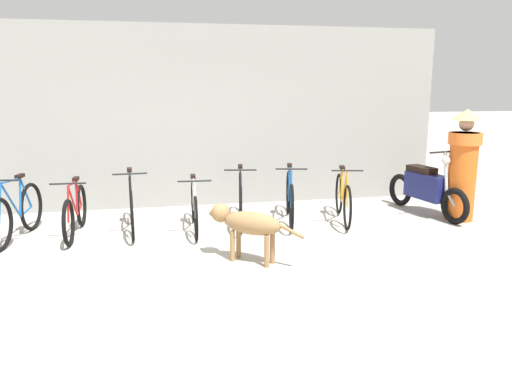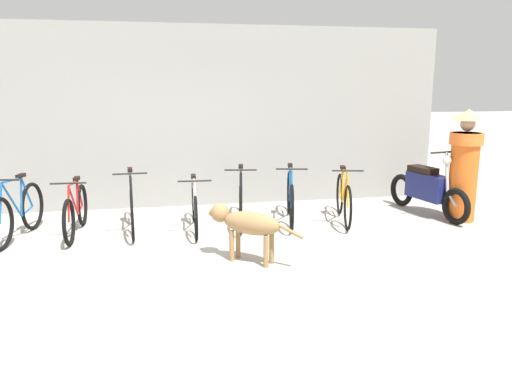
# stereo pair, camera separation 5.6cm
# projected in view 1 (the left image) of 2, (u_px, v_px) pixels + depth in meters

# --- Properties ---
(ground_plane) EXTENTS (60.00, 60.00, 0.00)m
(ground_plane) POSITION_uv_depth(u_px,v_px,m) (202.00, 263.00, 5.92)
(ground_plane) COLOR #ADA89E
(shop_wall_back) EXTENTS (9.09, 0.20, 3.06)m
(shop_wall_back) POSITION_uv_depth(u_px,v_px,m) (183.00, 117.00, 8.50)
(shop_wall_back) COLOR gray
(shop_wall_back) RESTS_ON ground
(bicycle_0) EXTENTS (0.47, 1.63, 0.90)m
(bicycle_0) POSITION_uv_depth(u_px,v_px,m) (16.00, 214.00, 6.75)
(bicycle_0) COLOR black
(bicycle_0) RESTS_ON ground
(bicycle_1) EXTENTS (0.46, 1.60, 0.82)m
(bicycle_1) POSITION_uv_depth(u_px,v_px,m) (75.00, 212.00, 6.97)
(bicycle_1) COLOR black
(bicycle_1) RESTS_ON ground
(bicycle_2) EXTENTS (0.46, 1.75, 0.91)m
(bicycle_2) POSITION_uv_depth(u_px,v_px,m) (131.00, 205.00, 7.19)
(bicycle_2) COLOR black
(bicycle_2) RESTS_ON ground
(bicycle_3) EXTENTS (0.46, 1.63, 0.80)m
(bicycle_3) POSITION_uv_depth(u_px,v_px,m) (194.00, 207.00, 7.23)
(bicycle_3) COLOR black
(bicycle_3) RESTS_ON ground
(bicycle_4) EXTENTS (0.46, 1.73, 0.90)m
(bicycle_4) POSITION_uv_depth(u_px,v_px,m) (240.00, 200.00, 7.56)
(bicycle_4) COLOR black
(bicycle_4) RESTS_ON ground
(bicycle_5) EXTENTS (0.52, 1.73, 0.90)m
(bicycle_5) POSITION_uv_depth(u_px,v_px,m) (290.00, 198.00, 7.67)
(bicycle_5) COLOR black
(bicycle_5) RESTS_ON ground
(bicycle_6) EXTENTS (0.51, 1.58, 0.86)m
(bicycle_6) POSITION_uv_depth(u_px,v_px,m) (343.00, 198.00, 7.69)
(bicycle_6) COLOR black
(bicycle_6) RESTS_ON ground
(motorcycle) EXTENTS (0.58, 1.84, 1.08)m
(motorcycle) POSITION_uv_depth(u_px,v_px,m) (426.00, 188.00, 8.09)
(motorcycle) COLOR black
(motorcycle) RESTS_ON ground
(stray_dog) EXTENTS (1.03, 0.87, 0.67)m
(stray_dog) POSITION_uv_depth(u_px,v_px,m) (247.00, 223.00, 5.90)
(stray_dog) COLOR #997247
(stray_dog) RESTS_ON ground
(person_in_robes) EXTENTS (0.61, 0.61, 1.72)m
(person_in_robes) POSITION_uv_depth(u_px,v_px,m) (463.00, 163.00, 7.66)
(person_in_robes) COLOR orange
(person_in_robes) RESTS_ON ground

